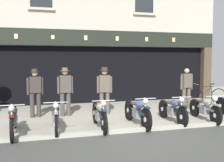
# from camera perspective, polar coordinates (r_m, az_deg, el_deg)

# --- Properties ---
(ground) EXTENTS (23.53, 22.00, 0.18)m
(ground) POSITION_cam_1_polar(r_m,az_deg,el_deg) (6.74, 10.20, -13.09)
(ground) COLOR gray
(shop_facade) EXTENTS (11.83, 4.42, 6.49)m
(shop_facade) POSITION_cam_1_polar(r_m,az_deg,el_deg) (14.04, -4.14, 3.56)
(shop_facade) COLOR black
(shop_facade) RESTS_ON ground
(motorcycle_far_left) EXTENTS (0.62, 2.07, 0.92)m
(motorcycle_far_left) POSITION_cam_1_polar(r_m,az_deg,el_deg) (7.63, -20.29, -7.62)
(motorcycle_far_left) COLOR black
(motorcycle_far_left) RESTS_ON ground
(motorcycle_left) EXTENTS (0.62, 2.03, 0.92)m
(motorcycle_left) POSITION_cam_1_polar(r_m,az_deg,el_deg) (7.74, -11.95, -7.27)
(motorcycle_left) COLOR black
(motorcycle_left) RESTS_ON ground
(motorcycle_center_left) EXTENTS (0.62, 1.98, 0.92)m
(motorcycle_center_left) POSITION_cam_1_polar(r_m,az_deg,el_deg) (7.80, -2.70, -7.04)
(motorcycle_center_left) COLOR black
(motorcycle_center_left) RESTS_ON ground
(motorcycle_center) EXTENTS (0.62, 2.09, 0.93)m
(motorcycle_center) POSITION_cam_1_polar(r_m,az_deg,el_deg) (8.18, 5.39, -6.47)
(motorcycle_center) COLOR black
(motorcycle_center) RESTS_ON ground
(motorcycle_center_right) EXTENTS (0.62, 1.94, 0.91)m
(motorcycle_center_right) POSITION_cam_1_polar(r_m,az_deg,el_deg) (8.74, 12.77, -5.94)
(motorcycle_center_right) COLOR black
(motorcycle_center_right) RESTS_ON ground
(motorcycle_right) EXTENTS (0.62, 1.94, 0.90)m
(motorcycle_right) POSITION_cam_1_polar(r_m,az_deg,el_deg) (9.27, 19.19, -5.49)
(motorcycle_right) COLOR black
(motorcycle_right) RESTS_ON ground
(salesman_left) EXTENTS (0.55, 0.33, 1.68)m
(salesman_left) POSITION_cam_1_polar(r_m,az_deg,el_deg) (9.61, -16.07, -1.97)
(salesman_left) COLOR #38332D
(salesman_left) RESTS_ON ground
(shopkeeper_center) EXTENTS (0.56, 0.34, 1.72)m
(shopkeeper_center) POSITION_cam_1_polar(r_m,az_deg,el_deg) (9.54, -9.94, -1.76)
(shopkeeper_center) COLOR #47423D
(shopkeeper_center) RESTS_ON ground
(salesman_right) EXTENTS (0.56, 0.36, 1.72)m
(salesman_right) POSITION_cam_1_polar(r_m,az_deg,el_deg) (9.72, -1.60, -1.51)
(salesman_right) COLOR brown
(salesman_right) RESTS_ON ground
(assistant_far_right) EXTENTS (0.56, 0.26, 1.64)m
(assistant_far_right) POSITION_cam_1_polar(r_m,az_deg,el_deg) (11.13, 15.59, -1.17)
(assistant_far_right) COLOR brown
(assistant_far_right) RESTS_ON ground
(advert_board_near) EXTENTS (0.74, 0.03, 0.97)m
(advert_board_near) POSITION_cam_1_polar(r_m,az_deg,el_deg) (13.07, 5.96, 4.13)
(advert_board_near) COLOR silver
(advert_board_far) EXTENTS (0.73, 0.03, 1.11)m
(advert_board_far) POSITION_cam_1_polar(r_m,az_deg,el_deg) (13.55, 10.54, 3.82)
(advert_board_far) COLOR beige
(leaning_bicycle) EXTENTS (1.77, 0.51, 0.95)m
(leaning_bicycle) POSITION_cam_1_polar(r_m,az_deg,el_deg) (12.85, 19.64, -2.91)
(leaning_bicycle) COLOR black
(leaning_bicycle) RESTS_ON ground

